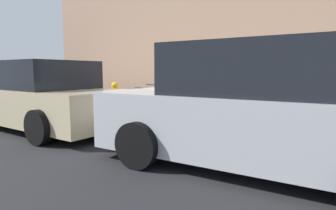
# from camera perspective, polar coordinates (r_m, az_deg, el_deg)

# --- Properties ---
(ground_plane) EXTENTS (40.00, 40.00, 0.00)m
(ground_plane) POSITION_cam_1_polar(r_m,az_deg,el_deg) (6.89, -2.00, -4.11)
(ground_plane) COLOR black
(sidewalk_curb) EXTENTS (18.00, 5.00, 0.14)m
(sidewalk_curb) POSITION_cam_1_polar(r_m,az_deg,el_deg) (9.01, 7.22, -1.12)
(sidewalk_curb) COLOR #ADA89E
(sidewalk_curb) RESTS_ON ground_plane
(suitcase_navy_0) EXTENTS (0.51, 0.24, 0.96)m
(suitcase_navy_0) POSITION_cam_1_polar(r_m,az_deg,el_deg) (6.31, 24.14, -1.22)
(suitcase_navy_0) COLOR navy
(suitcase_navy_0) RESTS_ON sidewalk_curb
(suitcase_silver_1) EXTENTS (0.48, 0.28, 0.95)m
(suitcase_silver_1) POSITION_cam_1_polar(r_m,az_deg,el_deg) (6.37, 19.09, -1.05)
(suitcase_silver_1) COLOR #9EA0A8
(suitcase_silver_1) RESTS_ON sidewalk_curb
(suitcase_maroon_2) EXTENTS (0.39, 0.20, 0.97)m
(suitcase_maroon_2) POSITION_cam_1_polar(r_m,az_deg,el_deg) (6.57, 14.99, -0.27)
(suitcase_maroon_2) COLOR maroon
(suitcase_maroon_2) RESTS_ON sidewalk_curb
(suitcase_red_3) EXTENTS (0.40, 0.20, 0.74)m
(suitcase_red_3) POSITION_cam_1_polar(r_m,az_deg,el_deg) (6.66, 10.85, -0.40)
(suitcase_red_3) COLOR red
(suitcase_red_3) RESTS_ON sidewalk_curb
(suitcase_olive_4) EXTENTS (0.46, 0.25, 0.64)m
(suitcase_olive_4) POSITION_cam_1_polar(r_m,az_deg,el_deg) (6.96, 7.29, -0.45)
(suitcase_olive_4) COLOR #59601E
(suitcase_olive_4) RESTS_ON sidewalk_curb
(suitcase_teal_5) EXTENTS (0.42, 0.24, 0.83)m
(suitcase_teal_5) POSITION_cam_1_polar(r_m,az_deg,el_deg) (7.16, 3.47, 0.56)
(suitcase_teal_5) COLOR #0F606B
(suitcase_teal_5) RESTS_ON sidewalk_curb
(suitcase_black_6) EXTENTS (0.50, 0.20, 0.63)m
(suitcase_black_6) POSITION_cam_1_polar(r_m,az_deg,el_deg) (7.47, 0.03, 0.07)
(suitcase_black_6) COLOR black
(suitcase_black_6) RESTS_ON sidewalk_curb
(suitcase_navy_7) EXTENTS (0.44, 0.23, 0.82)m
(suitcase_navy_7) POSITION_cam_1_polar(r_m,az_deg,el_deg) (7.78, -3.36, 0.12)
(suitcase_navy_7) COLOR navy
(suitcase_navy_7) RESTS_ON sidewalk_curb
(suitcase_silver_8) EXTENTS (0.35, 0.20, 0.72)m
(suitcase_silver_8) POSITION_cam_1_polar(r_m,az_deg,el_deg) (8.08, -5.91, 0.85)
(suitcase_silver_8) COLOR #9EA0A8
(suitcase_silver_8) RESTS_ON sidewalk_curb
(fire_hydrant) EXTENTS (0.39, 0.21, 0.85)m
(fire_hydrant) POSITION_cam_1_polar(r_m,az_deg,el_deg) (8.57, -10.65, 1.87)
(fire_hydrant) COLOR #D89E0C
(fire_hydrant) RESTS_ON sidewalk_curb
(bollard_post) EXTENTS (0.15, 0.15, 0.67)m
(bollard_post) POSITION_cam_1_polar(r_m,az_deg,el_deg) (8.99, -14.61, 1.29)
(bollard_post) COLOR brown
(bollard_post) RESTS_ON sidewalk_curb
(parked_car_silver_0) EXTENTS (4.42, 2.08, 1.67)m
(parked_car_silver_0) POSITION_cam_1_polar(r_m,az_deg,el_deg) (3.98, 17.63, -1.13)
(parked_car_silver_0) COLOR #B2B5BA
(parked_car_silver_0) RESTS_ON ground_plane
(parked_car_beige_1) EXTENTS (4.66, 2.12, 1.53)m
(parked_car_beige_1) POSITION_cam_1_polar(r_m,az_deg,el_deg) (7.14, -24.42, 1.53)
(parked_car_beige_1) COLOR tan
(parked_car_beige_1) RESTS_ON ground_plane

